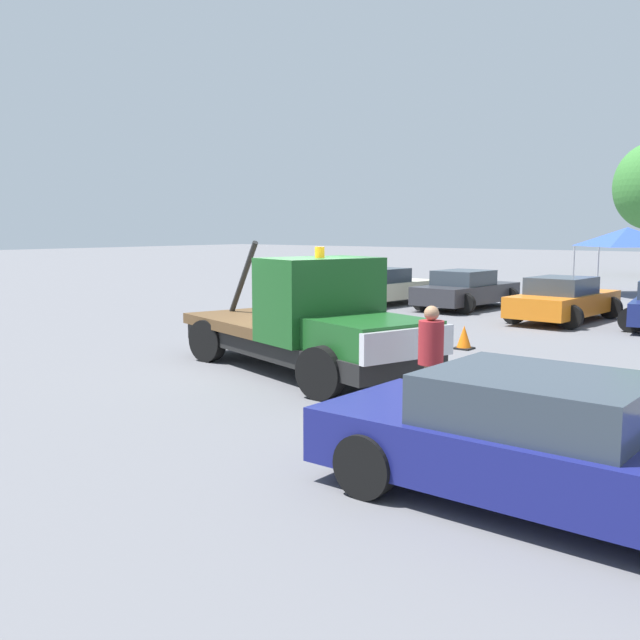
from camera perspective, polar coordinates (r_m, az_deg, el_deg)
ground_plane at (r=13.92m, az=-1.62°, el=-4.13°), size 160.00×160.00×0.00m
tow_truck at (r=13.45m, az=-0.73°, el=-0.43°), size 6.53×3.68×2.51m
foreground_car at (r=7.47m, az=18.30°, el=-9.51°), size 4.98×2.10×1.34m
person_near_truck at (r=10.47m, az=8.85°, el=-2.69°), size 0.37×0.37×1.66m
parked_car_cream at (r=25.96m, az=4.83°, el=2.64°), size 2.75×4.83×1.34m
parked_car_charcoal at (r=25.14m, az=11.60°, el=2.36°), size 2.55×4.57×1.34m
parked_car_orange at (r=22.45m, az=18.89°, el=1.53°), size 2.53×4.64×1.34m
canopy_tent_blue at (r=32.36m, az=23.37°, el=6.12°), size 3.31×3.31×2.81m
traffic_cone at (r=16.75m, az=11.45°, el=-1.43°), size 0.40×0.40×0.55m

